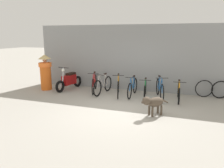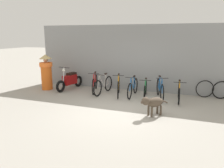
# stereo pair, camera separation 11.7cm
# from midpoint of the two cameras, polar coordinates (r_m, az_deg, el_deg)

# --- Properties ---
(ground_plane) EXTENTS (60.00, 60.00, 0.00)m
(ground_plane) POSITION_cam_midpoint_polar(r_m,az_deg,el_deg) (7.46, 1.17, -6.87)
(ground_plane) COLOR #9E998E
(shop_wall_back) EXTENTS (9.79, 0.20, 2.95)m
(shop_wall_back) POSITION_cam_midpoint_polar(r_m,az_deg,el_deg) (9.92, 6.50, 6.72)
(shop_wall_back) COLOR gray
(shop_wall_back) RESTS_ON ground
(bicycle_0) EXTENTS (0.62, 1.69, 0.91)m
(bicycle_0) POSITION_cam_midpoint_polar(r_m,az_deg,el_deg) (9.76, -4.99, 0.11)
(bicycle_0) COLOR black
(bicycle_0) RESTS_ON ground
(bicycle_1) EXTENTS (0.46, 1.67, 0.89)m
(bicycle_1) POSITION_cam_midpoint_polar(r_m,az_deg,el_deg) (9.44, -2.74, -0.37)
(bicycle_1) COLOR black
(bicycle_1) RESTS_ON ground
(bicycle_2) EXTENTS (0.57, 1.64, 0.93)m
(bicycle_2) POSITION_cam_midpoint_polar(r_m,az_deg,el_deg) (9.12, 1.28, -0.68)
(bicycle_2) COLOR black
(bicycle_2) RESTS_ON ground
(bicycle_3) EXTENTS (0.46, 1.67, 0.86)m
(bicycle_3) POSITION_cam_midpoint_polar(r_m,az_deg,el_deg) (9.09, 5.02, -0.98)
(bicycle_3) COLOR black
(bicycle_3) RESTS_ON ground
(bicycle_4) EXTENTS (0.46, 1.58, 0.80)m
(bicycle_4) POSITION_cam_midpoint_polar(r_m,az_deg,el_deg) (8.96, 8.28, -1.43)
(bicycle_4) COLOR black
(bicycle_4) RESTS_ON ground
(bicycle_5) EXTENTS (0.59, 1.74, 0.92)m
(bicycle_5) POSITION_cam_midpoint_polar(r_m,az_deg,el_deg) (8.89, 12.01, -1.35)
(bicycle_5) COLOR black
(bicycle_5) RESTS_ON ground
(bicycle_6) EXTENTS (0.46, 1.59, 0.82)m
(bicycle_6) POSITION_cam_midpoint_polar(r_m,az_deg,el_deg) (8.78, 16.66, -2.10)
(bicycle_6) COLOR black
(bicycle_6) RESTS_ON ground
(motorcycle) EXTENTS (0.58, 1.79, 1.09)m
(motorcycle) POSITION_cam_midpoint_polar(r_m,az_deg,el_deg) (10.34, -11.46, 0.85)
(motorcycle) COLOR black
(motorcycle) RESTS_ON ground
(stray_dog) EXTENTS (0.80, 0.83, 0.65)m
(stray_dog) POSITION_cam_midpoint_polar(r_m,az_deg,el_deg) (6.96, 10.29, -4.74)
(stray_dog) COLOR #4C3F33
(stray_dog) RESTS_ON ground
(person_in_robes) EXTENTS (0.74, 0.74, 1.63)m
(person_in_robes) POSITION_cam_midpoint_polar(r_m,az_deg,el_deg) (10.54, -17.28, 3.14)
(person_in_robes) COLOR orange
(person_in_robes) RESTS_ON ground
(spare_tire_left) EXTENTS (0.71, 0.25, 0.72)m
(spare_tire_left) POSITION_cam_midpoint_polar(r_m,az_deg,el_deg) (9.70, 26.15, -1.33)
(spare_tire_left) COLOR black
(spare_tire_left) RESTS_ON ground
(spare_tire_right) EXTENTS (0.70, 0.18, 0.71)m
(spare_tire_right) POSITION_cam_midpoint_polar(r_m,az_deg,el_deg) (9.64, 22.60, -1.12)
(spare_tire_right) COLOR black
(spare_tire_right) RESTS_ON ground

